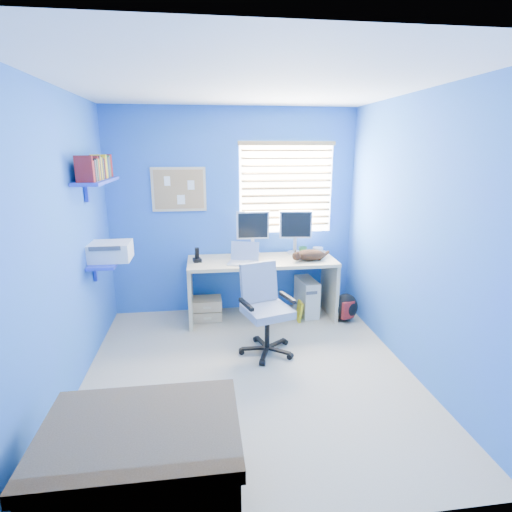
{
  "coord_description": "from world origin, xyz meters",
  "views": [
    {
      "loc": [
        -0.38,
        -3.28,
        2.02
      ],
      "look_at": [
        0.15,
        0.65,
        0.95
      ],
      "focal_mm": 28.0,
      "sensor_mm": 36.0,
      "label": 1
    }
  ],
  "objects": [
    {
      "name": "floor",
      "position": [
        0.0,
        0.0,
        0.0
      ],
      "size": [
        3.0,
        3.2,
        0.0
      ],
      "primitive_type": "cube",
      "color": "#B6A88F",
      "rests_on": "ground"
    },
    {
      "name": "ceiling",
      "position": [
        0.0,
        0.0,
        2.5
      ],
      "size": [
        3.0,
        3.2,
        0.0
      ],
      "primitive_type": "cube",
      "color": "white",
      "rests_on": "wall_back"
    },
    {
      "name": "wall_back",
      "position": [
        0.0,
        1.6,
        1.25
      ],
      "size": [
        3.0,
        0.01,
        2.5
      ],
      "primitive_type": "cube",
      "color": "blue",
      "rests_on": "ground"
    },
    {
      "name": "wall_front",
      "position": [
        0.0,
        -1.6,
        1.25
      ],
      "size": [
        3.0,
        0.01,
        2.5
      ],
      "primitive_type": "cube",
      "color": "blue",
      "rests_on": "ground"
    },
    {
      "name": "wall_left",
      "position": [
        -1.5,
        0.0,
        1.25
      ],
      "size": [
        0.01,
        3.2,
        2.5
      ],
      "primitive_type": "cube",
      "color": "blue",
      "rests_on": "ground"
    },
    {
      "name": "wall_right",
      "position": [
        1.5,
        0.0,
        1.25
      ],
      "size": [
        0.01,
        3.2,
        2.5
      ],
      "primitive_type": "cube",
      "color": "blue",
      "rests_on": "ground"
    },
    {
      "name": "desk",
      "position": [
        0.3,
        1.26,
        0.37
      ],
      "size": [
        1.75,
        0.65,
        0.74
      ],
      "primitive_type": "cube",
      "color": "tan",
      "rests_on": "floor"
    },
    {
      "name": "laptop",
      "position": [
        0.06,
        1.11,
        0.85
      ],
      "size": [
        0.39,
        0.35,
        0.22
      ],
      "primitive_type": "cube",
      "rotation": [
        0.0,
        0.0,
        -0.3
      ],
      "color": "silver",
      "rests_on": "desk"
    },
    {
      "name": "monitor_left",
      "position": [
        0.22,
        1.52,
        1.01
      ],
      "size": [
        0.4,
        0.13,
        0.54
      ],
      "primitive_type": "cube",
      "rotation": [
        0.0,
        0.0,
        -0.02
      ],
      "color": "silver",
      "rests_on": "desk"
    },
    {
      "name": "monitor_right",
      "position": [
        0.76,
        1.49,
        1.01
      ],
      "size": [
        0.41,
        0.17,
        0.54
      ],
      "primitive_type": "cube",
      "rotation": [
        0.0,
        0.0,
        -0.12
      ],
      "color": "silver",
      "rests_on": "desk"
    },
    {
      "name": "phone",
      "position": [
        -0.46,
        1.25,
        0.82
      ],
      "size": [
        0.11,
        0.13,
        0.17
      ],
      "primitive_type": "cube",
      "rotation": [
        0.0,
        0.0,
        0.2
      ],
      "color": "black",
      "rests_on": "desk"
    },
    {
      "name": "mug",
      "position": [
        0.84,
        1.41,
        0.79
      ],
      "size": [
        0.1,
        0.09,
        0.1
      ],
      "primitive_type": "imported",
      "color": "#206437",
      "rests_on": "desk"
    },
    {
      "name": "cd_spindle",
      "position": [
        1.05,
        1.47,
        0.78
      ],
      "size": [
        0.13,
        0.13,
        0.07
      ],
      "primitive_type": "cylinder",
      "color": "silver",
      "rests_on": "desk"
    },
    {
      "name": "cat",
      "position": [
        0.86,
        1.14,
        0.8
      ],
      "size": [
        0.4,
        0.3,
        0.13
      ],
      "primitive_type": "ellipsoid",
      "rotation": [
        0.0,
        0.0,
        0.34
      ],
      "color": "black",
      "rests_on": "desk"
    },
    {
      "name": "tower_pc",
      "position": [
        0.88,
        1.29,
        0.23
      ],
      "size": [
        0.23,
        0.46,
        0.45
      ],
      "primitive_type": "cube",
      "rotation": [
        0.0,
        0.0,
        0.1
      ],
      "color": "beige",
      "rests_on": "floor"
    },
    {
      "name": "drawer_boxes",
      "position": [
        -0.37,
        1.29,
        0.14
      ],
      "size": [
        0.35,
        0.28,
        0.27
      ],
      "primitive_type": "cube",
      "color": "tan",
      "rests_on": "floor"
    },
    {
      "name": "yellow_book",
      "position": [
        0.74,
        1.09,
        0.12
      ],
      "size": [
        0.03,
        0.17,
        0.24
      ],
      "primitive_type": "cube",
      "color": "yellow",
      "rests_on": "floor"
    },
    {
      "name": "backpack",
      "position": [
        1.29,
        1.01,
        0.17
      ],
      "size": [
        0.36,
        0.31,
        0.34
      ],
      "primitive_type": "ellipsoid",
      "rotation": [
        0.0,
        0.0,
        0.37
      ],
      "color": "black",
      "rests_on": "floor"
    },
    {
      "name": "bed_corner",
      "position": [
        -0.77,
        -1.29,
        0.26
      ],
      "size": [
        1.07,
        0.76,
        0.51
      ],
      "primitive_type": "cube",
      "color": "brown",
      "rests_on": "floor"
    },
    {
      "name": "office_chair",
      "position": [
        0.21,
        0.41,
        0.34
      ],
      "size": [
        0.65,
        0.65,
        0.9
      ],
      "color": "black",
      "rests_on": "floor"
    },
    {
      "name": "window_blinds",
      "position": [
        0.65,
        1.57,
        1.55
      ],
      "size": [
        1.15,
        0.05,
        1.1
      ],
      "color": "white",
      "rests_on": "ground"
    },
    {
      "name": "corkboard",
      "position": [
        -0.65,
        1.58,
        1.55
      ],
      "size": [
        0.64,
        0.02,
        0.52
      ],
      "color": "tan",
      "rests_on": "ground"
    },
    {
      "name": "wall_shelves",
      "position": [
        -1.35,
        0.75,
        1.43
      ],
      "size": [
        0.42,
        0.9,
        1.05
      ],
      "color": "#2538CA",
      "rests_on": "ground"
    }
  ]
}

